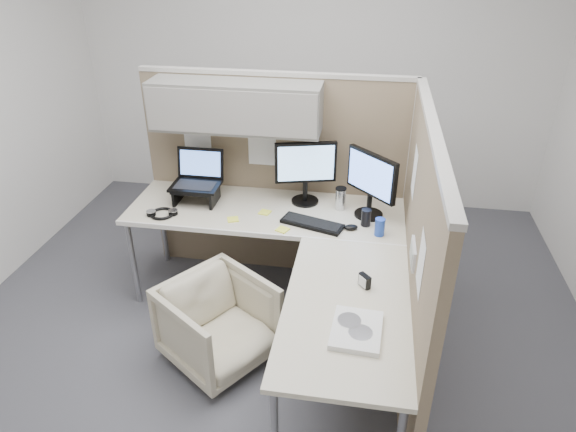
% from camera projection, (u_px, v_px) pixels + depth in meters
% --- Properties ---
extents(ground, '(4.50, 4.50, 0.00)m').
position_uv_depth(ground, '(268.00, 339.00, 3.57)').
color(ground, '#434349').
rests_on(ground, ground).
extents(partition_back, '(2.00, 0.36, 1.63)m').
position_uv_depth(partition_back, '(259.00, 146.00, 3.78)').
color(partition_back, '#826E55').
rests_on(partition_back, ground).
extents(partition_right, '(0.07, 2.03, 1.63)m').
position_uv_depth(partition_right, '(414.00, 258.00, 2.99)').
color(partition_right, '#826E55').
rests_on(partition_right, ground).
extents(desk, '(2.00, 1.98, 0.73)m').
position_uv_depth(desk, '(289.00, 247.00, 3.33)').
color(desk, beige).
rests_on(desk, ground).
extents(office_chair, '(0.81, 0.82, 0.62)m').
position_uv_depth(office_chair, '(218.00, 320.00, 3.27)').
color(office_chair, beige).
rests_on(office_chair, ground).
extents(monitor_left, '(0.43, 0.20, 0.47)m').
position_uv_depth(monitor_left, '(306.00, 168.00, 3.66)').
color(monitor_left, black).
rests_on(monitor_left, desk).
extents(monitor_right, '(0.34, 0.34, 0.47)m').
position_uv_depth(monitor_right, '(371.00, 180.00, 3.48)').
color(monitor_right, black).
rests_on(monitor_right, desk).
extents(laptop_station, '(0.35, 0.30, 0.36)m').
position_uv_depth(laptop_station, '(197.00, 183.00, 3.76)').
color(laptop_station, black).
rests_on(laptop_station, desk).
extents(keyboard, '(0.45, 0.26, 0.02)m').
position_uv_depth(keyboard, '(312.00, 224.00, 3.49)').
color(keyboard, black).
rests_on(keyboard, desk).
extents(mouse, '(0.10, 0.08, 0.03)m').
position_uv_depth(mouse, '(351.00, 227.00, 3.44)').
color(mouse, black).
rests_on(mouse, desk).
extents(travel_mug, '(0.08, 0.08, 0.17)m').
position_uv_depth(travel_mug, '(341.00, 198.00, 3.66)').
color(travel_mug, silver).
rests_on(travel_mug, desk).
extents(soda_can_green, '(0.07, 0.07, 0.12)m').
position_uv_depth(soda_can_green, '(380.00, 227.00, 3.35)').
color(soda_can_green, '#1E3FA5').
rests_on(soda_can_green, desk).
extents(soda_can_silver, '(0.07, 0.07, 0.12)m').
position_uv_depth(soda_can_silver, '(366.00, 217.00, 3.46)').
color(soda_can_silver, black).
rests_on(soda_can_silver, desk).
extents(sticky_note_a, '(0.10, 0.10, 0.01)m').
position_uv_depth(sticky_note_a, '(233.00, 219.00, 3.56)').
color(sticky_note_a, '#F1F540').
rests_on(sticky_note_a, desk).
extents(sticky_note_b, '(0.10, 0.10, 0.01)m').
position_uv_depth(sticky_note_b, '(283.00, 230.00, 3.43)').
color(sticky_note_b, '#F1F540').
rests_on(sticky_note_b, desk).
extents(sticky_note_d, '(0.09, 0.09, 0.01)m').
position_uv_depth(sticky_note_d, '(265.00, 212.00, 3.65)').
color(sticky_note_d, '#F1F540').
rests_on(sticky_note_d, desk).
extents(headphones, '(0.21, 0.21, 0.03)m').
position_uv_depth(headphones, '(162.00, 213.00, 3.61)').
color(headphones, black).
rests_on(headphones, desk).
extents(paper_stack, '(0.26, 0.33, 0.03)m').
position_uv_depth(paper_stack, '(356.00, 330.00, 2.55)').
color(paper_stack, white).
rests_on(paper_stack, desk).
extents(desk_clock, '(0.07, 0.08, 0.08)m').
position_uv_depth(desk_clock, '(364.00, 281.00, 2.87)').
color(desk_clock, black).
rests_on(desk_clock, desk).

